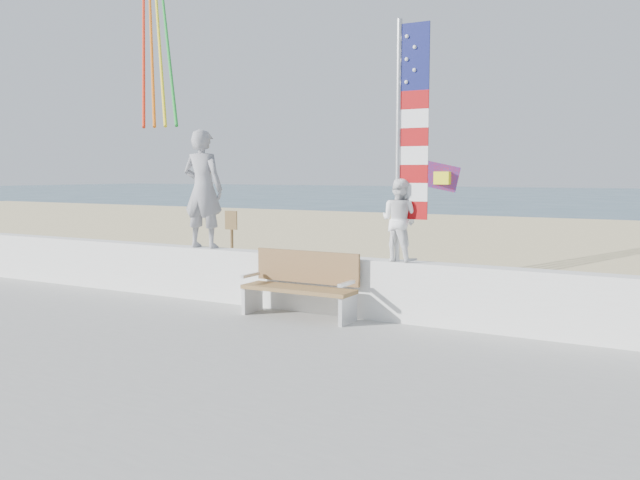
% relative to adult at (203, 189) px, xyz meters
% --- Properties ---
extents(ground, '(220.00, 220.00, 0.00)m').
position_rel_adult_xyz_m(ground, '(2.24, -2.00, -2.10)').
color(ground, '#305061').
rests_on(ground, ground).
extents(sand, '(90.00, 40.00, 0.08)m').
position_rel_adult_xyz_m(sand, '(2.24, 7.00, -2.06)').
color(sand, beige).
rests_on(sand, ground).
extents(seawall, '(30.00, 0.35, 0.90)m').
position_rel_adult_xyz_m(seawall, '(2.24, 0.00, -1.47)').
color(seawall, white).
rests_on(seawall, boardwalk).
extents(adult, '(0.79, 0.57, 2.04)m').
position_rel_adult_xyz_m(adult, '(0.00, 0.00, 0.00)').
color(adult, gray).
rests_on(adult, seawall).
extents(child, '(0.66, 0.55, 1.22)m').
position_rel_adult_xyz_m(child, '(3.67, 0.00, -0.41)').
color(child, white).
rests_on(child, seawall).
extents(bench, '(1.80, 0.57, 1.00)m').
position_rel_adult_xyz_m(bench, '(2.25, -0.45, -1.41)').
color(bench, olive).
rests_on(bench, boardwalk).
extents(flag, '(0.50, 0.08, 3.50)m').
position_rel_adult_xyz_m(flag, '(3.76, -0.00, 0.89)').
color(flag, silver).
rests_on(flag, seawall).
extents(parafoil_kite, '(0.99, 0.65, 0.67)m').
position_rel_adult_xyz_m(parafoil_kite, '(2.98, 3.49, 0.22)').
color(parafoil_kite, red).
rests_on(parafoil_kite, ground).
extents(big_kite, '(3.95, 3.51, 4.93)m').
position_rel_adult_xyz_m(big_kite, '(-3.27, 2.52, 3.77)').
color(big_kite, red).
rests_on(big_kite, ground).
extents(sign, '(0.32, 0.07, 1.46)m').
position_rel_adult_xyz_m(sign, '(-1.60, 2.94, -1.16)').
color(sign, brown).
rests_on(sign, sand).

